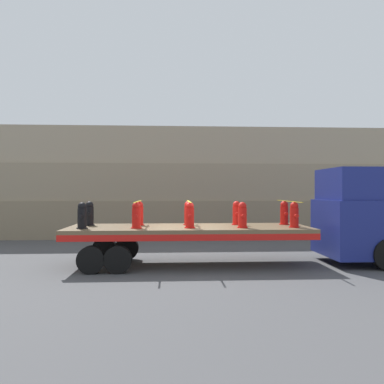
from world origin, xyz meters
name	(u,v)px	position (x,y,z in m)	size (l,w,h in m)	color
ground_plane	(189,265)	(0.00, 0.00, 0.00)	(120.00, 120.00, 0.00)	#474749
rock_cliff	(182,183)	(0.00, 8.46, 2.96)	(60.00, 3.30, 5.93)	#84755B
truck_cab	(358,217)	(5.85, 0.00, 1.60)	(2.32, 2.62, 3.28)	navy
flatbed_trailer	(171,234)	(-0.62, 0.00, 1.04)	(8.06, 2.58, 1.31)	brown
fire_hydrant_black_near_0	(82,216)	(-3.43, -0.54, 1.71)	(0.35, 0.57, 0.84)	black
fire_hydrant_black_far_0	(90,214)	(-3.43, 0.54, 1.71)	(0.35, 0.57, 0.84)	black
fire_hydrant_red_near_1	(136,216)	(-1.71, -0.54, 1.71)	(0.35, 0.57, 0.84)	red
fire_hydrant_red_far_1	(139,214)	(-1.71, 0.54, 1.71)	(0.35, 0.57, 0.84)	red
fire_hydrant_red_near_2	(190,215)	(0.00, -0.54, 1.71)	(0.35, 0.57, 0.84)	red
fire_hydrant_red_far_2	(188,213)	(0.00, 0.54, 1.71)	(0.35, 0.57, 0.84)	red
fire_hydrant_red_near_3	(242,215)	(1.71, -0.54, 1.71)	(0.35, 0.57, 0.84)	red
fire_hydrant_red_far_3	(237,213)	(1.71, 0.54, 1.71)	(0.35, 0.57, 0.84)	red
fire_hydrant_red_near_4	(294,215)	(3.43, -0.54, 1.71)	(0.35, 0.57, 0.84)	red
fire_hydrant_red_far_4	(284,213)	(3.43, 0.54, 1.71)	(0.35, 0.57, 0.84)	red
cargo_strap_rear	(138,201)	(-1.71, 0.00, 2.15)	(0.05, 2.67, 0.01)	yellow
cargo_strap_middle	(189,201)	(0.00, 0.00, 2.15)	(0.05, 2.67, 0.01)	yellow
cargo_strap_front	(289,201)	(3.43, 0.00, 2.15)	(0.05, 2.67, 0.01)	yellow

